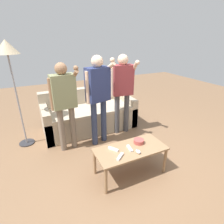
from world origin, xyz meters
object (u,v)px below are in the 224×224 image
(player_left, at_px, (64,98))
(game_remote_wand_spare, at_px, (113,149))
(couch, at_px, (89,115))
(game_remote_nunchuk, at_px, (138,152))
(snack_bowl, at_px, (139,141))
(coffee_table, at_px, (130,152))
(player_right, at_px, (122,86))
(floor_lamp, at_px, (8,54))
(game_remote_wand_near, at_px, (120,157))
(player_center, at_px, (98,91))
(game_remote_wand_far, at_px, (130,148))

(player_left, distance_m, game_remote_wand_spare, 1.19)
(couch, height_order, player_left, player_left)
(game_remote_nunchuk, bearing_deg, couch, 93.45)
(game_remote_nunchuk, bearing_deg, snack_bowl, 54.61)
(game_remote_wand_spare, bearing_deg, couch, 83.93)
(coffee_table, bearing_deg, player_left, 123.05)
(player_right, bearing_deg, player_left, -173.59)
(game_remote_nunchuk, relative_size, floor_lamp, 0.05)
(snack_bowl, xyz_separation_m, game_remote_wand_near, (-0.42, -0.19, -0.01))
(player_left, bearing_deg, floor_lamp, 144.25)
(player_center, bearing_deg, player_left, 175.75)
(floor_lamp, bearing_deg, game_remote_nunchuk, -49.82)
(player_left, bearing_deg, coffee_table, -56.95)
(player_right, bearing_deg, game_remote_wand_near, -119.22)
(couch, distance_m, coffee_table, 1.67)
(floor_lamp, height_order, game_remote_wand_spare, floor_lamp)
(coffee_table, xyz_separation_m, game_remote_wand_spare, (-0.24, 0.08, 0.07))
(player_left, bearing_deg, game_remote_wand_spare, -65.66)
(snack_bowl, bearing_deg, coffee_table, -158.59)
(couch, xyz_separation_m, game_remote_wand_far, (0.05, -1.68, 0.14))
(player_center, bearing_deg, game_remote_wand_far, -86.19)
(couch, bearing_deg, player_left, -134.07)
(coffee_table, distance_m, snack_bowl, 0.22)
(couch, distance_m, player_right, 1.03)
(player_right, height_order, game_remote_wand_spare, player_right)
(game_remote_wand_far, bearing_deg, player_center, 93.81)
(player_right, height_order, game_remote_wand_far, player_right)
(game_remote_wand_spare, bearing_deg, game_remote_wand_far, -21.29)
(player_center, bearing_deg, coffee_table, -84.84)
(floor_lamp, height_order, player_center, floor_lamp)
(coffee_table, xyz_separation_m, game_remote_wand_near, (-0.23, -0.12, 0.07))
(player_left, xyz_separation_m, game_remote_wand_far, (0.66, -1.05, -0.53))
(player_left, height_order, game_remote_wand_spare, player_left)
(snack_bowl, bearing_deg, game_remote_wand_spare, 179.62)
(couch, xyz_separation_m, game_remote_wand_spare, (-0.17, -1.59, 0.14))
(game_remote_wand_spare, bearing_deg, snack_bowl, -0.38)
(player_right, bearing_deg, player_center, -163.21)
(coffee_table, relative_size, game_remote_wand_near, 6.93)
(snack_bowl, relative_size, game_remote_wand_near, 1.04)
(game_remote_wand_near, bearing_deg, player_right, 60.78)
(couch, relative_size, game_remote_wand_near, 13.15)
(player_left, xyz_separation_m, game_remote_wand_near, (0.45, -1.16, -0.53))
(coffee_table, bearing_deg, player_right, 67.39)
(game_remote_wand_near, bearing_deg, couch, 84.83)
(player_center, xyz_separation_m, game_remote_wand_far, (0.07, -1.01, -0.58))
(game_remote_wand_near, bearing_deg, coffee_table, 26.61)
(player_left, relative_size, player_center, 0.95)
(floor_lamp, xyz_separation_m, game_remote_wand_near, (1.16, -1.67, -1.21))
(coffee_table, xyz_separation_m, game_remote_wand_far, (-0.02, -0.01, 0.07))
(game_remote_wand_far, bearing_deg, game_remote_wand_spare, 158.71)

